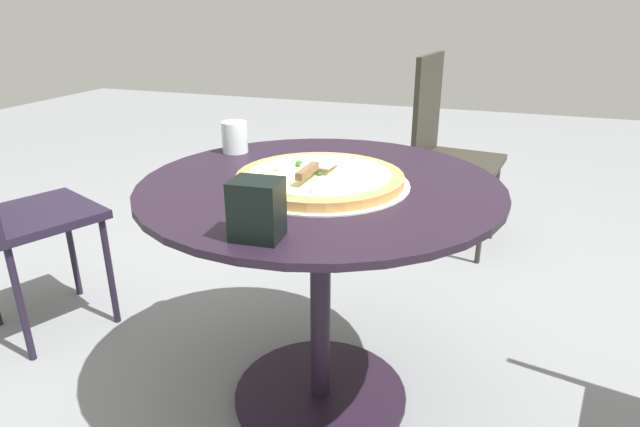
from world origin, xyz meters
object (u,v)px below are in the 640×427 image
at_px(pizza_server, 314,167).
at_px(drinking_cup, 235,137).
at_px(patio_chair_near, 445,141).
at_px(napkin_dispenser, 259,210).
at_px(patio_chair_corner, 7,197).
at_px(patio_table, 320,246).
at_px(pizza_on_tray, 320,179).

height_order(pizza_server, drinking_cup, drinking_cup).
distance_m(pizza_server, patio_chair_near, 1.37).
bearing_deg(patio_chair_near, napkin_dispenser, 83.89).
relative_size(patio_chair_near, patio_chair_corner, 0.98).
bearing_deg(patio_chair_near, patio_chair_corner, 45.46).
bearing_deg(patio_chair_corner, pizza_server, 178.40).
distance_m(patio_table, patio_chair_near, 1.30).
xyz_separation_m(pizza_on_tray, patio_chair_corner, (1.11, -0.00, -0.18)).
height_order(patio_table, patio_chair_near, patio_chair_near).
bearing_deg(pizza_on_tray, pizza_server, 73.87).
distance_m(drinking_cup, napkin_dispenser, 0.67).
height_order(patio_chair_near, patio_chair_corner, patio_chair_corner).
bearing_deg(drinking_cup, patio_chair_near, -115.85).
height_order(patio_table, patio_chair_corner, patio_chair_corner).
relative_size(drinking_cup, patio_chair_near, 0.10).
distance_m(pizza_server, patio_chair_corner, 1.12).
xyz_separation_m(pizza_on_tray, patio_chair_near, (-0.18, -1.31, -0.19)).
bearing_deg(napkin_dispenser, patio_table, -93.30).
xyz_separation_m(pizza_server, patio_chair_corner, (1.10, -0.03, -0.22)).
bearing_deg(napkin_dispenser, patio_chair_corner, -22.09).
height_order(pizza_server, napkin_dispenser, napkin_dispenser).
relative_size(patio_table, pizza_on_tray, 2.06).
height_order(drinking_cup, patio_chair_near, patio_chair_near).
xyz_separation_m(pizza_on_tray, drinking_cup, (0.35, -0.21, 0.03)).
relative_size(patio_table, patio_chair_near, 1.04).
bearing_deg(drinking_cup, patio_chair_corner, 15.55).
relative_size(pizza_on_tray, patio_chair_corner, 0.50).
bearing_deg(pizza_server, patio_table, -92.04).
bearing_deg(napkin_dispenser, patio_chair_near, -99.99).
bearing_deg(pizza_server, patio_chair_near, -97.85).
relative_size(pizza_on_tray, patio_chair_near, 0.51).
bearing_deg(patio_table, pizza_on_tray, 105.05).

